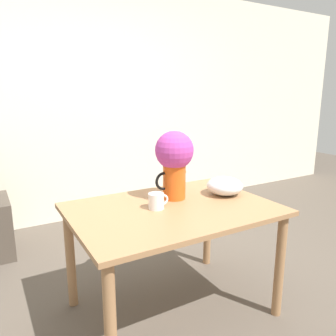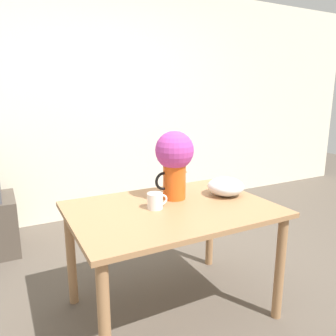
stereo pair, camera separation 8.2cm
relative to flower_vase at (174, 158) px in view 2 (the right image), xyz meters
The scene contains 6 objects.
ground_plane 1.02m from the flower_vase, 97.44° to the right, with size 12.00×12.00×0.00m, color brown.
wall_back 1.85m from the flower_vase, 90.92° to the left, with size 8.00×0.05×2.60m.
table 0.41m from the flower_vase, 123.56° to the right, with size 1.24×0.88×0.72m.
flower_vase is the anchor object (origin of this frame).
coffee_mug 0.32m from the flower_vase, 148.68° to the right, with size 0.13×0.10×0.10m.
white_bowl 0.42m from the flower_vase, 16.07° to the right, with size 0.25×0.25×0.12m.
Camera 2 is at (-0.98, -1.61, 1.41)m, focal length 35.00 mm.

